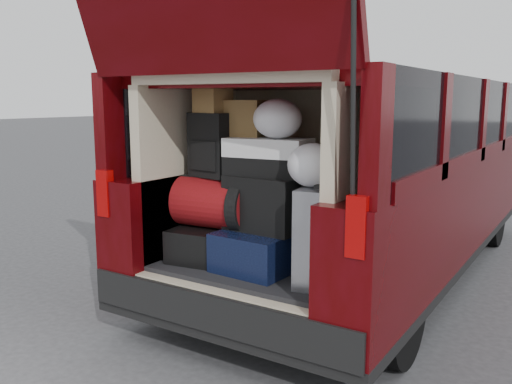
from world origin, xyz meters
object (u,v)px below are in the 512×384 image
silver_roller (322,236)px  red_duffel (215,203)px  black_hardshell (210,241)px  navy_hardshell (263,249)px  twotone_duffel (268,157)px  black_soft_case (265,203)px  backpack (212,145)px

silver_roller → red_duffel: (-0.82, 0.07, 0.10)m
black_hardshell → silver_roller: 0.90m
black_hardshell → navy_hardshell: navy_hardshell is taller
red_duffel → silver_roller: bearing=-9.7°
black_hardshell → twotone_duffel: (0.43, 0.05, 0.60)m
twotone_duffel → black_soft_case: bearing=-89.8°
silver_roller → black_soft_case: bearing=158.1°
navy_hardshell → red_duffel: bearing=-174.7°
navy_hardshell → backpack: 0.76m
black_hardshell → navy_hardshell: 0.42m
black_soft_case → black_hardshell: bearing=-175.1°
silver_roller → twotone_duffel: size_ratio=1.09×
red_duffel → twotone_duffel: twotone_duffel is taller
silver_roller → red_duffel: silver_roller is taller
backpack → black_soft_case: bearing=7.2°
navy_hardshell → black_soft_case: bearing=72.1°
silver_roller → backpack: (-0.86, 0.10, 0.48)m
twotone_duffel → silver_roller: bearing=-22.9°
black_hardshell → red_duffel: red_duffel is taller
red_duffel → backpack: (-0.04, 0.03, 0.38)m
navy_hardshell → black_soft_case: 0.30m
silver_roller → red_duffel: 0.82m
red_duffel → backpack: size_ratio=1.22×
black_soft_case → silver_roller: bearing=-9.1°
navy_hardshell → twotone_duffel: bearing=90.6°
black_soft_case → backpack: bearing=-176.8°
navy_hardshell → silver_roller: 0.49m
red_duffel → black_soft_case: size_ratio=1.07×
backpack → twotone_duffel: 0.41m
navy_hardshell → black_soft_case: (0.01, 0.02, 0.30)m
black_hardshell → silver_roller: bearing=-13.6°
navy_hardshell → black_soft_case: size_ratio=1.17×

